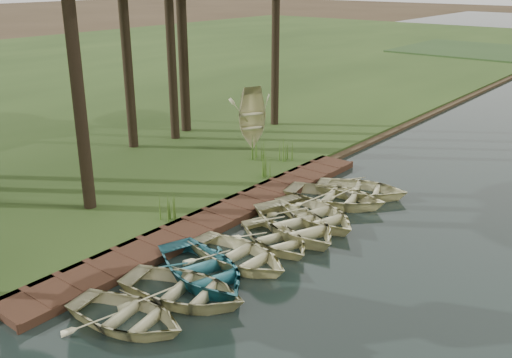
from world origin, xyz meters
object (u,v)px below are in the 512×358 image
Objects in this scene: boardwalk at (219,217)px; rowboat_2 at (202,267)px; rowboat_1 at (183,287)px; rowboat_0 at (126,313)px; stored_rowboat at (252,143)px.

rowboat_2 reaches higher than boardwalk.
rowboat_1 is at bearing -58.20° from boardwalk.
boardwalk is 4.23× the size of rowboat_2.
rowboat_2 is at bearing -9.48° from rowboat_0.
rowboat_1 is (0.25, 1.70, 0.04)m from rowboat_0.
rowboat_1 is 1.14m from rowboat_2.
rowboat_1 is at bearing -143.63° from rowboat_2.
rowboat_1 is at bearing -19.86° from rowboat_0.
rowboat_2 is at bearing -54.38° from boardwalk.
boardwalk is 6.62m from rowboat_0.
rowboat_1 is (2.74, -4.43, 0.27)m from boardwalk.
rowboat_0 is at bearing -129.75° from stored_rowboat.
stored_rowboat is (-3.96, 6.70, 0.46)m from boardwalk.
stored_rowboat reaches higher than rowboat_2.
stored_rowboat reaches higher than rowboat_1.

